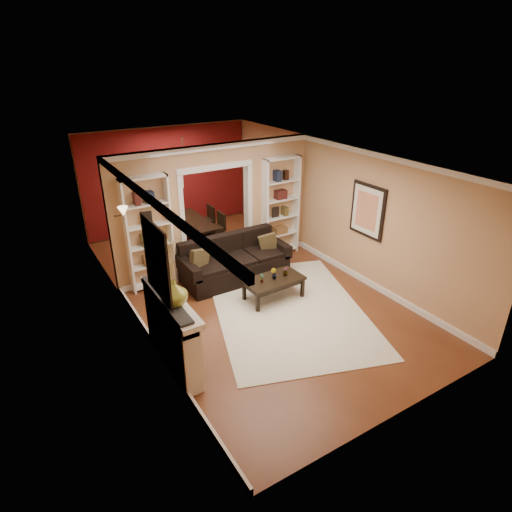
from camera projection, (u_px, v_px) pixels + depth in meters
floor at (245, 287)px, 8.74m from camera, size 8.00×8.00×0.00m
ceiling at (243, 155)px, 7.59m from camera, size 8.00×8.00×0.00m
wall_back at (168, 179)px, 11.25m from camera, size 8.00×0.00×8.00m
wall_front at (412, 330)px, 5.08m from camera, size 8.00×0.00×8.00m
wall_left at (127, 251)px, 7.10m from camera, size 0.00×8.00×8.00m
wall_right at (334, 206)px, 9.23m from camera, size 0.00×8.00×8.00m
partition_wall at (216, 208)px, 9.09m from camera, size 4.50×0.15×2.70m
red_back_panel at (169, 180)px, 11.24m from camera, size 4.44×0.04×2.64m
dining_window at (168, 172)px, 11.11m from camera, size 0.78×0.03×0.98m
area_rug at (289, 309)px, 7.97m from camera, size 3.67×4.33×0.01m
sofa at (235, 259)px, 8.91m from camera, size 2.28×0.99×0.89m
pillow_left at (199, 260)px, 8.43m from camera, size 0.44×0.25×0.43m
pillow_right at (268, 244)px, 9.20m from camera, size 0.39×0.23×0.38m
coffee_table at (273, 289)px, 8.26m from camera, size 1.17×0.66×0.43m
plant_left at (262, 278)px, 8.00m from camera, size 0.12×0.12×0.19m
plant_center at (274, 274)px, 8.12m from camera, size 0.13×0.14×0.21m
plant_right at (285, 271)px, 8.26m from camera, size 0.12×0.12×0.17m
bookshelf_left at (149, 234)px, 8.31m from camera, size 0.90×0.30×2.30m
bookshelf_right at (280, 207)px, 9.78m from camera, size 0.90×0.30×2.30m
fireplace at (173, 332)px, 6.35m from camera, size 0.32×1.70×1.16m
vase at (174, 293)px, 5.86m from camera, size 0.42×0.42×0.39m
mirror at (156, 260)px, 5.76m from camera, size 0.03×0.95×1.10m
wall_sconce at (120, 214)px, 7.37m from camera, size 0.18×0.18×0.22m
framed_art at (367, 211)px, 8.35m from camera, size 0.04×0.85×1.05m
dining_table at (189, 232)px, 10.63m from camera, size 1.75×0.97×0.61m
dining_chair_nw at (172, 234)px, 10.07m from camera, size 0.48×0.48×0.95m
dining_chair_ne at (214, 228)px, 10.62m from camera, size 0.49×0.49×0.80m
dining_chair_sw at (163, 227)px, 10.54m from camera, size 0.60×0.60×0.92m
dining_chair_se at (204, 221)px, 11.08m from camera, size 0.50×0.50×0.81m
chandelier at (186, 163)px, 9.96m from camera, size 0.50×0.50×0.30m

